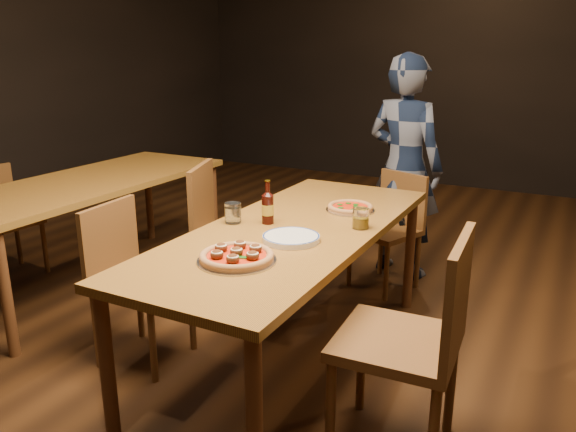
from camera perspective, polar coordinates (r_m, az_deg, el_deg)
The scene contains 15 objects.
ground at distance 3.07m, azimuth 0.45°, elevation -14.60°, with size 9.00×9.00×0.00m, color black.
table_main at distance 2.78m, azimuth 0.48°, elevation -2.54°, with size 0.80×2.00×0.75m.
table_left at distance 4.03m, azimuth -19.45°, elevation 2.54°, with size 0.80×2.00×0.75m.
chair_main_nw at distance 3.01m, azimuth -14.57°, elevation -6.48°, with size 0.41×0.41×0.87m, color brown, non-canonical shape.
chair_main_sw at distance 3.51m, azimuth -5.36°, elevation -1.94°, with size 0.45×0.45×0.96m, color brown, non-canonical shape.
chair_main_e at distance 2.30m, azimuth 10.98°, elevation -12.26°, with size 0.46×0.46×0.99m, color brown, non-canonical shape.
chair_end at distance 3.86m, azimuth 9.81°, elevation -1.44°, with size 0.38×0.38×0.82m, color brown, non-canonical shape.
chair_nbr_left at distance 4.48m, azimuth -26.71°, elevation -0.48°, with size 0.38×0.38×0.82m, color brown, non-canonical shape.
pizza_meatball at distance 2.32m, azimuth -5.24°, elevation -4.06°, with size 0.33×0.33×0.06m.
pizza_margherita at distance 3.06m, azimuth 6.34°, elevation 0.87°, with size 0.26×0.26×0.03m.
plate_stack at distance 2.56m, azimuth 0.32°, elevation -2.25°, with size 0.26×0.26×0.03m, color white.
beer_bottle at distance 2.80m, azimuth -2.07°, elevation 0.78°, with size 0.06×0.06×0.22m.
water_glass at distance 2.83m, azimuth -5.62°, elevation 0.32°, with size 0.08×0.08×0.10m, color white.
amber_glass at distance 2.75m, azimuth 7.40°, elevation -0.24°, with size 0.08×0.08×0.10m, color #A57912.
diner at distance 4.06m, azimuth 11.72°, elevation 4.84°, with size 0.57×0.38×1.57m, color black.
Camera 1 is at (1.21, -2.33, 1.59)m, focal length 35.00 mm.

